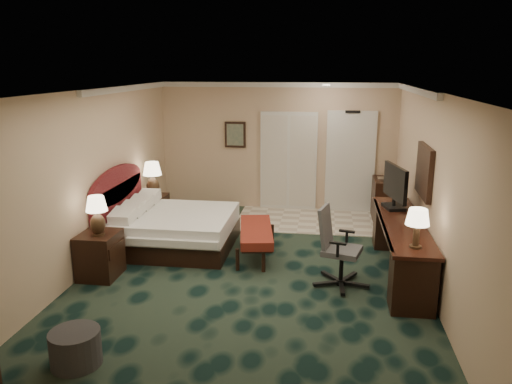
# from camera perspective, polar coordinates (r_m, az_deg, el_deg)

# --- Properties ---
(floor) EXTENTS (5.00, 7.50, 0.00)m
(floor) POSITION_cam_1_polar(r_m,az_deg,el_deg) (7.49, -0.55, -9.71)
(floor) COLOR black
(floor) RESTS_ON ground
(ceiling) EXTENTS (5.00, 7.50, 0.00)m
(ceiling) POSITION_cam_1_polar(r_m,az_deg,el_deg) (6.84, -0.61, 11.40)
(ceiling) COLOR silver
(ceiling) RESTS_ON wall_back
(wall_back) EXTENTS (5.00, 0.00, 2.70)m
(wall_back) POSITION_cam_1_polar(r_m,az_deg,el_deg) (10.69, 2.43, 5.18)
(wall_back) COLOR #D2AD93
(wall_back) RESTS_ON ground
(wall_front) EXTENTS (5.00, 0.00, 2.70)m
(wall_front) POSITION_cam_1_polar(r_m,az_deg,el_deg) (3.61, -9.78, -14.05)
(wall_front) COLOR #D2AD93
(wall_front) RESTS_ON ground
(wall_left) EXTENTS (0.00, 7.50, 2.70)m
(wall_left) POSITION_cam_1_polar(r_m,az_deg,el_deg) (7.81, -19.03, 0.96)
(wall_left) COLOR #D2AD93
(wall_left) RESTS_ON ground
(wall_right) EXTENTS (0.00, 7.50, 2.70)m
(wall_right) POSITION_cam_1_polar(r_m,az_deg,el_deg) (7.12, 19.72, -0.33)
(wall_right) COLOR #D2AD93
(wall_right) RESTS_ON ground
(crown_molding) EXTENTS (5.00, 7.50, 0.10)m
(crown_molding) POSITION_cam_1_polar(r_m,az_deg,el_deg) (6.85, -0.61, 10.98)
(crown_molding) COLOR silver
(crown_molding) RESTS_ON wall_back
(tile_patch) EXTENTS (3.20, 1.70, 0.01)m
(tile_patch) POSITION_cam_1_polar(r_m,az_deg,el_deg) (10.13, 6.95, -3.26)
(tile_patch) COLOR #B7A896
(tile_patch) RESTS_ON ground
(headboard) EXTENTS (0.12, 2.00, 1.40)m
(headboard) POSITION_cam_1_polar(r_m,az_deg,el_deg) (8.82, -15.45, -1.66)
(headboard) COLOR #470811
(headboard) RESTS_ON ground
(entry_door) EXTENTS (1.02, 0.06, 2.18)m
(entry_door) POSITION_cam_1_polar(r_m,az_deg,el_deg) (10.68, 10.71, 3.29)
(entry_door) COLOR silver
(entry_door) RESTS_ON ground
(closet_doors) EXTENTS (1.20, 0.06, 2.10)m
(closet_doors) POSITION_cam_1_polar(r_m,az_deg,el_deg) (10.69, 3.73, 3.52)
(closet_doors) COLOR beige
(closet_doors) RESTS_ON ground
(wall_art) EXTENTS (0.45, 0.06, 0.55)m
(wall_art) POSITION_cam_1_polar(r_m,az_deg,el_deg) (10.74, -2.39, 6.57)
(wall_art) COLOR #455C54
(wall_art) RESTS_ON wall_back
(wall_mirror) EXTENTS (0.05, 0.95, 0.75)m
(wall_mirror) POSITION_cam_1_polar(r_m,az_deg,el_deg) (7.65, 18.69, 2.26)
(wall_mirror) COLOR white
(wall_mirror) RESTS_ON wall_right
(bed) EXTENTS (1.89, 1.76, 0.60)m
(bed) POSITION_cam_1_polar(r_m,az_deg,el_deg) (8.68, -9.03, -4.33)
(bed) COLOR white
(bed) RESTS_ON ground
(nightstand_near) EXTENTS (0.54, 0.61, 0.67)m
(nightstand_near) POSITION_cam_1_polar(r_m,az_deg,el_deg) (7.74, -17.42, -6.90)
(nightstand_near) COLOR black
(nightstand_near) RESTS_ON ground
(nightstand_far) EXTENTS (0.48, 0.55, 0.60)m
(nightstand_far) POSITION_cam_1_polar(r_m,az_deg,el_deg) (9.89, -11.59, -2.10)
(nightstand_far) COLOR black
(nightstand_far) RESTS_ON ground
(lamp_near) EXTENTS (0.32, 0.32, 0.58)m
(lamp_near) POSITION_cam_1_polar(r_m,az_deg,el_deg) (7.48, -17.69, -2.59)
(lamp_near) COLOR #2F2112
(lamp_near) RESTS_ON nightstand_near
(lamp_far) EXTENTS (0.44, 0.44, 0.66)m
(lamp_far) POSITION_cam_1_polar(r_m,az_deg,el_deg) (9.71, -11.74, 1.45)
(lamp_far) COLOR #2F2112
(lamp_far) RESTS_ON nightstand_far
(bed_bench) EXTENTS (0.73, 1.50, 0.49)m
(bed_bench) POSITION_cam_1_polar(r_m,az_deg,el_deg) (8.18, 0.01, -5.73)
(bed_bench) COLOR maroon
(bed_bench) RESTS_ON ground
(ottoman) EXTENTS (0.62, 0.62, 0.38)m
(ottoman) POSITION_cam_1_polar(r_m,az_deg,el_deg) (5.76, -19.92, -16.40)
(ottoman) COLOR #2B2A30
(ottoman) RESTS_ON ground
(desk) EXTENTS (0.61, 2.82, 0.81)m
(desk) POSITION_cam_1_polar(r_m,az_deg,el_deg) (7.77, 16.14, -6.16)
(desk) COLOR black
(desk) RESTS_ON ground
(tv) EXTENTS (0.28, 0.89, 0.70)m
(tv) POSITION_cam_1_polar(r_m,az_deg,el_deg) (8.22, 15.60, 0.52)
(tv) COLOR black
(tv) RESTS_ON desk
(desk_lamp) EXTENTS (0.37, 0.37, 0.52)m
(desk_lamp) POSITION_cam_1_polar(r_m,az_deg,el_deg) (6.55, 17.91, -3.95)
(desk_lamp) COLOR #2F2112
(desk_lamp) RESTS_ON desk
(desk_chair) EXTENTS (0.80, 0.77, 1.13)m
(desk_chair) POSITION_cam_1_polar(r_m,az_deg,el_deg) (7.13, 9.82, -6.27)
(desk_chair) COLOR #4C4C4C
(desk_chair) RESTS_ON ground
(minibar) EXTENTS (0.44, 0.79, 0.84)m
(minibar) POSITION_cam_1_polar(r_m,az_deg,el_deg) (10.37, 14.42, -0.82)
(minibar) COLOR black
(minibar) RESTS_ON ground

